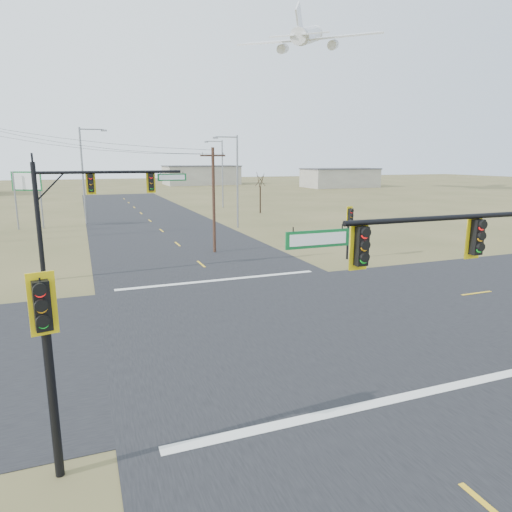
% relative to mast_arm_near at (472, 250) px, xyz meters
% --- Properties ---
extents(ground, '(320.00, 320.00, 0.00)m').
position_rel_mast_arm_near_xyz_m(ground, '(-3.38, 7.50, -4.38)').
color(ground, olive).
rests_on(ground, ground).
extents(road_ew, '(160.00, 14.00, 0.02)m').
position_rel_mast_arm_near_xyz_m(road_ew, '(-3.38, 7.50, -4.37)').
color(road_ew, black).
rests_on(road_ew, ground).
extents(road_ns, '(14.00, 160.00, 0.02)m').
position_rel_mast_arm_near_xyz_m(road_ns, '(-3.38, 7.50, -4.36)').
color(road_ns, black).
rests_on(road_ns, ground).
extents(stop_bar_near, '(12.00, 0.40, 0.01)m').
position_rel_mast_arm_near_xyz_m(stop_bar_near, '(-3.38, -0.00, -4.35)').
color(stop_bar_near, silver).
rests_on(stop_bar_near, road_ns).
extents(stop_bar_far, '(12.00, 0.40, 0.01)m').
position_rel_mast_arm_near_xyz_m(stop_bar_far, '(-3.38, 15.00, -4.35)').
color(stop_bar_far, silver).
rests_on(stop_bar_far, road_ns).
extents(mast_arm_near, '(10.32, 0.41, 5.99)m').
position_rel_mast_arm_near_xyz_m(mast_arm_near, '(0.00, 0.00, 0.00)').
color(mast_arm_near, black).
rests_on(mast_arm_near, ground).
extents(mast_arm_far, '(8.84, 0.43, 6.86)m').
position_rel_mast_arm_near_xyz_m(mast_arm_far, '(-10.06, 18.74, 0.59)').
color(mast_arm_far, black).
rests_on(mast_arm_far, ground).
extents(pedestal_signal_ne, '(0.65, 0.55, 3.82)m').
position_rel_mast_arm_near_xyz_m(pedestal_signal_ne, '(6.82, 17.25, -1.54)').
color(pedestal_signal_ne, black).
rests_on(pedestal_signal_ne, ground).
extents(pedestal_signal_sw, '(0.63, 0.55, 4.79)m').
position_rel_mast_arm_near_xyz_m(pedestal_signal_sw, '(-11.62, -0.13, -0.94)').
color(pedestal_signal_sw, black).
rests_on(pedestal_signal_sw, ground).
extents(utility_pole_near, '(1.93, 0.23, 7.88)m').
position_rel_mast_arm_near_xyz_m(utility_pole_near, '(-1.36, 23.20, -0.22)').
color(utility_pole_near, '#43291C').
rests_on(utility_pole_near, ground).
extents(highway_sign, '(2.86, 1.36, 5.82)m').
position_rel_mast_arm_near_xyz_m(highway_sign, '(-15.68, 41.64, -0.24)').
color(highway_sign, gray).
rests_on(highway_sign, ground).
extents(streetlight_a, '(2.63, 0.40, 9.39)m').
position_rel_mast_arm_near_xyz_m(streetlight_a, '(4.25, 34.79, 0.90)').
color(streetlight_a, gray).
rests_on(streetlight_a, ground).
extents(streetlight_b, '(2.72, 0.35, 9.73)m').
position_rel_mast_arm_near_xyz_m(streetlight_b, '(8.78, 54.99, 1.09)').
color(streetlight_b, gray).
rests_on(streetlight_b, ground).
extents(streetlight_c, '(2.91, 0.47, 10.37)m').
position_rel_mast_arm_near_xyz_m(streetlight_c, '(-10.07, 43.61, 1.45)').
color(streetlight_c, gray).
rests_on(streetlight_c, ground).
extents(bare_tree_c, '(2.42, 2.42, 5.68)m').
position_rel_mast_arm_near_xyz_m(bare_tree_c, '(11.49, 46.22, 0.08)').
color(bare_tree_c, black).
rests_on(bare_tree_c, ground).
extents(warehouse_mid, '(20.00, 12.00, 5.00)m').
position_rel_mast_arm_near_xyz_m(warehouse_mid, '(21.62, 117.50, -1.88)').
color(warehouse_mid, '#A9A596').
rests_on(warehouse_mid, ground).
extents(warehouse_right, '(18.00, 10.00, 4.50)m').
position_rel_mast_arm_near_xyz_m(warehouse_right, '(51.62, 92.50, -2.13)').
color(warehouse_right, '#A9A596').
rests_on(warehouse_right, ground).
extents(jet_airliner, '(26.57, 26.75, 12.88)m').
position_rel_mast_arm_near_xyz_m(jet_airliner, '(33.07, 75.85, 26.30)').
color(jet_airliner, white).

